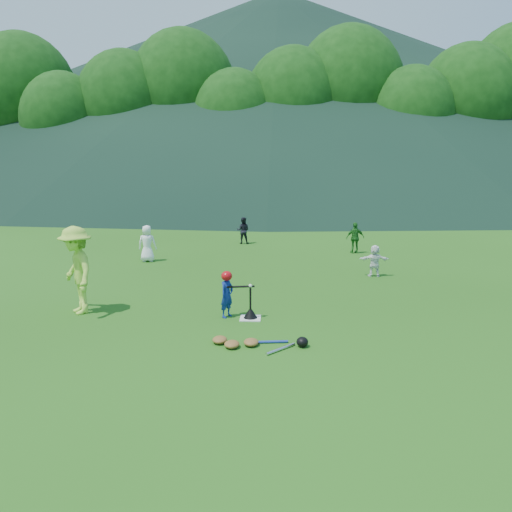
# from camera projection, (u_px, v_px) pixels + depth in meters

# --- Properties ---
(ground) EXTENTS (120.00, 120.00, 0.00)m
(ground) POSITION_uv_depth(u_px,v_px,m) (250.00, 319.00, 10.85)
(ground) COLOR #215212
(ground) RESTS_ON ground
(home_plate) EXTENTS (0.45, 0.45, 0.02)m
(home_plate) POSITION_uv_depth(u_px,v_px,m) (250.00, 318.00, 10.85)
(home_plate) COLOR silver
(home_plate) RESTS_ON ground
(baseball) EXTENTS (0.08, 0.08, 0.08)m
(baseball) POSITION_uv_depth(u_px,v_px,m) (250.00, 286.00, 10.71)
(baseball) COLOR white
(baseball) RESTS_ON batting_tee
(batter_child) EXTENTS (0.40, 0.44, 1.01)m
(batter_child) POSITION_uv_depth(u_px,v_px,m) (227.00, 295.00, 10.88)
(batter_child) COLOR navy
(batter_child) RESTS_ON ground
(adult_coach) EXTENTS (1.35, 1.46, 1.97)m
(adult_coach) POSITION_uv_depth(u_px,v_px,m) (77.00, 270.00, 11.07)
(adult_coach) COLOR #A7DB40
(adult_coach) RESTS_ON ground
(fielder_a) EXTENTS (0.61, 0.41, 1.23)m
(fielder_a) POSITION_uv_depth(u_px,v_px,m) (147.00, 243.00, 16.75)
(fielder_a) COLOR white
(fielder_a) RESTS_ON ground
(fielder_b) EXTENTS (0.56, 0.46, 1.08)m
(fielder_b) POSITION_uv_depth(u_px,v_px,m) (243.00, 230.00, 20.30)
(fielder_b) COLOR black
(fielder_b) RESTS_ON ground
(fielder_c) EXTENTS (0.70, 0.37, 1.14)m
(fielder_c) POSITION_uv_depth(u_px,v_px,m) (355.00, 238.00, 18.24)
(fielder_c) COLOR #1E661E
(fielder_c) RESTS_ON ground
(fielder_d) EXTENTS (0.88, 0.29, 0.94)m
(fielder_d) POSITION_uv_depth(u_px,v_px,m) (375.00, 261.00, 14.65)
(fielder_d) COLOR white
(fielder_d) RESTS_ON ground
(batting_tee) EXTENTS (0.30, 0.30, 0.68)m
(batting_tee) POSITION_uv_depth(u_px,v_px,m) (250.00, 313.00, 10.83)
(batting_tee) COLOR black
(batting_tee) RESTS_ON home_plate
(batter_gear) EXTENTS (0.73, 0.26, 0.37)m
(batter_gear) POSITION_uv_depth(u_px,v_px,m) (228.00, 277.00, 10.80)
(batter_gear) COLOR #AF0B11
(batter_gear) RESTS_ON ground
(equipment_pile) EXTENTS (1.80, 0.77, 0.19)m
(equipment_pile) POSITION_uv_depth(u_px,v_px,m) (251.00, 342.00, 9.27)
(equipment_pile) COLOR olive
(equipment_pile) RESTS_ON ground
(outfield_fence) EXTENTS (70.07, 0.08, 1.33)m
(outfield_fence) POSITION_uv_depth(u_px,v_px,m) (272.00, 195.00, 38.16)
(outfield_fence) COLOR gray
(outfield_fence) RESTS_ON ground
(tree_line) EXTENTS (70.04, 11.40, 14.82)m
(tree_line) POSITION_uv_depth(u_px,v_px,m) (276.00, 101.00, 42.42)
(tree_line) COLOR #382314
(tree_line) RESTS_ON ground
(distant_hills) EXTENTS (155.00, 140.00, 32.00)m
(distant_hills) POSITION_uv_depth(u_px,v_px,m) (235.00, 92.00, 88.52)
(distant_hills) COLOR black
(distant_hills) RESTS_ON ground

